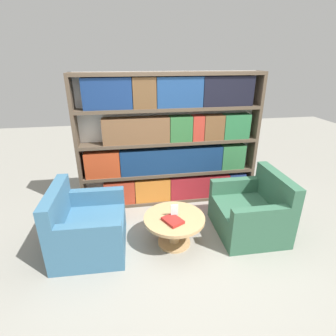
% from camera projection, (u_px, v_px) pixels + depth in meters
% --- Properties ---
extents(ground_plane, '(14.00, 14.00, 0.00)m').
position_uv_depth(ground_plane, '(187.00, 249.00, 3.33)').
color(ground_plane, gray).
extents(bookshelf, '(2.82, 0.30, 2.07)m').
position_uv_depth(bookshelf, '(171.00, 142.00, 4.10)').
color(bookshelf, silver).
rests_on(bookshelf, ground_plane).
extents(armchair_left, '(0.87, 0.96, 0.85)m').
position_uv_depth(armchair_left, '(87.00, 229.00, 3.25)').
color(armchair_left, '#386684').
rests_on(armchair_left, ground_plane).
extents(armchair_right, '(0.86, 0.94, 0.85)m').
position_uv_depth(armchair_right, '(251.00, 213.00, 3.58)').
color(armchair_right, '#336047').
rests_on(armchair_right, ground_plane).
extents(coffee_table, '(0.78, 0.78, 0.40)m').
position_uv_depth(coffee_table, '(174.00, 224.00, 3.34)').
color(coffee_table, tan).
rests_on(coffee_table, ground_plane).
extents(table_sign, '(0.09, 0.06, 0.18)m').
position_uv_depth(table_sign, '(174.00, 212.00, 3.26)').
color(table_sign, black).
rests_on(table_sign, coffee_table).
extents(stray_book, '(0.28, 0.30, 0.04)m').
position_uv_depth(stray_book, '(173.00, 220.00, 3.19)').
color(stray_book, maroon).
rests_on(stray_book, coffee_table).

